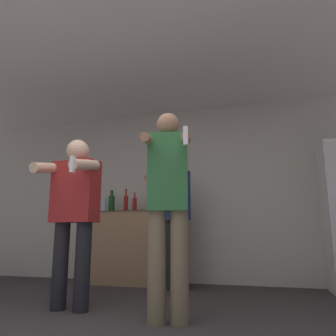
{
  "coord_description": "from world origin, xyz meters",
  "views": [
    {
      "loc": [
        1.14,
        -1.59,
        0.67
      ],
      "look_at": [
        0.41,
        0.97,
        1.21
      ],
      "focal_mm": 35.0,
      "sensor_mm": 36.0,
      "label": 1
    }
  ],
  "objects_px": {
    "person_man_side": "(74,208)",
    "bottle_red_label": "(112,203)",
    "bottle_green_wine": "(104,205)",
    "bottle_brown_liquor": "(126,203)",
    "person_woman_foreground": "(168,204)",
    "person_spectator_back": "(175,213)",
    "bottle_clear_vodka": "(150,204)",
    "bottle_short_whiskey": "(135,204)"
  },
  "relations": [
    {
      "from": "bottle_red_label",
      "to": "person_woman_foreground",
      "type": "xyz_separation_m",
      "value": [
        1.41,
        -1.87,
        -0.21
      ]
    },
    {
      "from": "bottle_red_label",
      "to": "person_man_side",
      "type": "bearing_deg",
      "value": -75.65
    },
    {
      "from": "bottle_red_label",
      "to": "bottle_green_wine",
      "type": "height_order",
      "value": "bottle_red_label"
    },
    {
      "from": "bottle_red_label",
      "to": "bottle_short_whiskey",
      "type": "xyz_separation_m",
      "value": [
        0.36,
        0.0,
        -0.03
      ]
    },
    {
      "from": "bottle_clear_vodka",
      "to": "person_man_side",
      "type": "bearing_deg",
      "value": -95.79
    },
    {
      "from": "bottle_red_label",
      "to": "bottle_short_whiskey",
      "type": "bearing_deg",
      "value": 0.0
    },
    {
      "from": "bottle_green_wine",
      "to": "person_woman_foreground",
      "type": "distance_m",
      "value": 2.43
    },
    {
      "from": "bottle_green_wine",
      "to": "bottle_short_whiskey",
      "type": "height_order",
      "value": "bottle_short_whiskey"
    },
    {
      "from": "bottle_green_wine",
      "to": "person_spectator_back",
      "type": "bearing_deg",
      "value": -16.35
    },
    {
      "from": "bottle_green_wine",
      "to": "person_woman_foreground",
      "type": "relative_size",
      "value": 0.16
    },
    {
      "from": "bottle_red_label",
      "to": "person_spectator_back",
      "type": "height_order",
      "value": "person_spectator_back"
    },
    {
      "from": "bottle_red_label",
      "to": "person_woman_foreground",
      "type": "distance_m",
      "value": 2.36
    },
    {
      "from": "bottle_clear_vodka",
      "to": "bottle_brown_liquor",
      "type": "bearing_deg",
      "value": -180.0
    },
    {
      "from": "bottle_brown_liquor",
      "to": "person_spectator_back",
      "type": "height_order",
      "value": "person_spectator_back"
    },
    {
      "from": "bottle_short_whiskey",
      "to": "person_man_side",
      "type": "relative_size",
      "value": 0.18
    },
    {
      "from": "bottle_green_wine",
      "to": "bottle_clear_vodka",
      "type": "relative_size",
      "value": 1.02
    },
    {
      "from": "bottle_short_whiskey",
      "to": "person_woman_foreground",
      "type": "relative_size",
      "value": 0.17
    },
    {
      "from": "bottle_green_wine",
      "to": "bottle_short_whiskey",
      "type": "distance_m",
      "value": 0.49
    },
    {
      "from": "bottle_green_wine",
      "to": "bottle_brown_liquor",
      "type": "distance_m",
      "value": 0.35
    },
    {
      "from": "bottle_short_whiskey",
      "to": "person_spectator_back",
      "type": "relative_size",
      "value": 0.17
    },
    {
      "from": "person_woman_foreground",
      "to": "person_spectator_back",
      "type": "distance_m",
      "value": 1.56
    },
    {
      "from": "bottle_clear_vodka",
      "to": "person_woman_foreground",
      "type": "bearing_deg",
      "value": -66.74
    },
    {
      "from": "bottle_brown_liquor",
      "to": "person_man_side",
      "type": "distance_m",
      "value": 1.72
    },
    {
      "from": "person_woman_foreground",
      "to": "bottle_clear_vodka",
      "type": "bearing_deg",
      "value": 113.26
    },
    {
      "from": "person_woman_foreground",
      "to": "person_man_side",
      "type": "xyz_separation_m",
      "value": [
        -0.98,
        0.18,
        0.0
      ]
    },
    {
      "from": "bottle_red_label",
      "to": "bottle_brown_liquor",
      "type": "distance_m",
      "value": 0.23
    },
    {
      "from": "bottle_short_whiskey",
      "to": "bottle_clear_vodka",
      "type": "relative_size",
      "value": 1.08
    },
    {
      "from": "bottle_short_whiskey",
      "to": "bottle_brown_liquor",
      "type": "bearing_deg",
      "value": -180.0
    },
    {
      "from": "bottle_clear_vodka",
      "to": "person_spectator_back",
      "type": "bearing_deg",
      "value": -36.98
    },
    {
      "from": "bottle_red_label",
      "to": "bottle_clear_vodka",
      "type": "height_order",
      "value": "bottle_red_label"
    },
    {
      "from": "bottle_red_label",
      "to": "person_woman_foreground",
      "type": "height_order",
      "value": "person_woman_foreground"
    },
    {
      "from": "bottle_red_label",
      "to": "person_spectator_back",
      "type": "distance_m",
      "value": 1.14
    },
    {
      "from": "person_man_side",
      "to": "person_spectator_back",
      "type": "distance_m",
      "value": 1.49
    },
    {
      "from": "bottle_short_whiskey",
      "to": "bottle_green_wine",
      "type": "bearing_deg",
      "value": 180.0
    },
    {
      "from": "bottle_clear_vodka",
      "to": "person_woman_foreground",
      "type": "distance_m",
      "value": 2.05
    },
    {
      "from": "bottle_brown_liquor",
      "to": "person_spectator_back",
      "type": "bearing_deg",
      "value": -22.61
    },
    {
      "from": "bottle_brown_liquor",
      "to": "person_woman_foreground",
      "type": "xyz_separation_m",
      "value": [
        1.18,
        -1.87,
        -0.21
      ]
    },
    {
      "from": "person_spectator_back",
      "to": "person_man_side",
      "type": "bearing_deg",
      "value": -115.36
    },
    {
      "from": "bottle_short_whiskey",
      "to": "person_man_side",
      "type": "bearing_deg",
      "value": -87.7
    },
    {
      "from": "bottle_red_label",
      "to": "bottle_short_whiskey",
      "type": "distance_m",
      "value": 0.37
    },
    {
      "from": "person_man_side",
      "to": "bottle_red_label",
      "type": "bearing_deg",
      "value": 104.35
    },
    {
      "from": "bottle_green_wine",
      "to": "person_spectator_back",
      "type": "height_order",
      "value": "person_spectator_back"
    }
  ]
}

